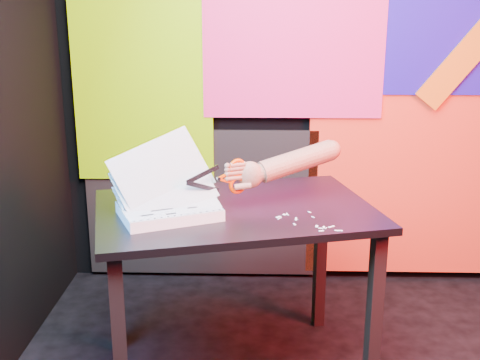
{
  "coord_description": "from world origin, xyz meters",
  "views": [
    {
      "loc": [
        -0.44,
        -1.75,
        1.52
      ],
      "look_at": [
        -0.5,
        0.51,
        0.87
      ],
      "focal_mm": 45.0,
      "sensor_mm": 36.0,
      "label": 1
    }
  ],
  "objects": [
    {
      "name": "room",
      "position": [
        0.0,
        0.0,
        1.35
      ],
      "size": [
        3.01,
        3.01,
        2.71
      ],
      "color": "black",
      "rests_on": "ground"
    },
    {
      "name": "backdrop",
      "position": [
        0.06,
        1.46,
        0.96
      ],
      "size": [
        2.88,
        0.05,
        2.08
      ],
      "color": "red",
      "rests_on": "ground"
    },
    {
      "name": "work_table",
      "position": [
        -0.52,
        0.53,
        0.65
      ],
      "size": [
        1.24,
        0.97,
        0.75
      ],
      "rotation": [
        0.0,
        0.0,
        0.25
      ],
      "color": "black",
      "rests_on": "ground"
    },
    {
      "name": "printout_stack",
      "position": [
        -0.77,
        0.41,
        0.78
      ],
      "size": [
        0.45,
        0.39,
        0.34
      ],
      "rotation": [
        0.0,
        0.0,
        0.42
      ],
      "color": "silver",
      "rests_on": "work_table"
    },
    {
      "name": "scissors",
      "position": [
        -0.53,
        0.51,
        0.88
      ],
      "size": [
        0.23,
        0.12,
        0.14
      ],
      "rotation": [
        0.0,
        0.0,
        0.45
      ],
      "color": "#9599A9",
      "rests_on": "printout_stack"
    },
    {
      "name": "hand_forearm",
      "position": [
        -0.3,
        0.62,
        0.91
      ],
      "size": [
        0.47,
        0.26,
        0.16
      ],
      "rotation": [
        0.0,
        0.0,
        0.45
      ],
      "color": "#AB6D58",
      "rests_on": "work_table"
    },
    {
      "name": "paper_clippings",
      "position": [
        -0.24,
        0.35,
        0.75
      ],
      "size": [
        0.24,
        0.22,
        0.0
      ],
      "color": "silver",
      "rests_on": "work_table"
    }
  ]
}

